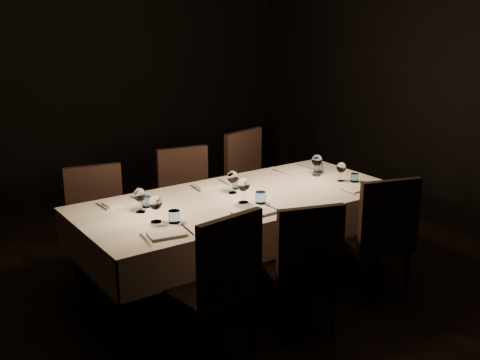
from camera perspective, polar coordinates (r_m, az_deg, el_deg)
room at (r=4.44m, az=0.00°, el=7.42°), size 5.01×6.01×3.01m
dining_table at (r=4.64m, az=0.00°, el=-2.52°), size 2.52×1.12×0.76m
chair_near_left at (r=3.76m, az=-2.19°, el=-9.57°), size 0.55×0.55×1.01m
place_setting_near_left at (r=4.04m, az=-7.30°, el=-3.32°), size 0.37×0.42×0.20m
chair_near_center at (r=4.09m, az=5.98°, el=-7.76°), size 0.57×0.57×0.96m
place_setting_near_center at (r=4.40m, az=1.12°, el=-1.51°), size 0.36×0.42×0.20m
chair_near_right at (r=4.63m, az=13.03°, el=-4.92°), size 0.59×0.59×0.99m
place_setting_near_right at (r=5.02m, az=10.35°, el=0.34°), size 0.30×0.39×0.16m
chair_far_left at (r=4.95m, az=-13.34°, el=-3.76°), size 0.54×0.54×0.95m
place_setting_far_left at (r=4.42m, az=-9.93°, el=-1.80°), size 0.32×0.40×0.18m
chair_far_center at (r=5.34m, az=-4.98°, el=-1.73°), size 0.54×0.54×0.97m
place_setting_far_center at (r=4.78m, az=-1.29°, el=-0.13°), size 0.34×0.40×0.18m
chair_far_right at (r=5.76m, az=1.27°, el=-0.03°), size 0.60×0.60×1.03m
place_setting_far_right at (r=5.29m, az=6.63°, el=1.42°), size 0.34×0.41×0.19m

